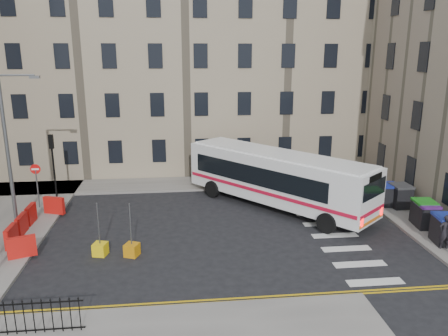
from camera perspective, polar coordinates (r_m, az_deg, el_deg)
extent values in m
plane|color=black|center=(23.86, 4.12, -8.04)|extent=(120.00, 120.00, 0.00)
cube|color=slate|center=(31.62, -9.48, -2.20)|extent=(36.00, 3.20, 0.15)
cube|color=slate|center=(30.17, 19.82, -3.76)|extent=(2.40, 26.00, 0.15)
cube|color=gray|center=(37.21, -11.04, 12.71)|extent=(38.00, 10.50, 16.00)
cylinder|color=black|center=(30.14, -21.28, -0.59)|extent=(0.12, 0.12, 3.20)
cube|color=black|center=(29.69, -21.66, 3.23)|extent=(0.28, 0.22, 0.90)
cylinder|color=#595B5E|center=(25.74, -26.42, 1.83)|extent=(0.20, 0.20, 8.00)
cylinder|color=#595B5E|center=(28.54, -23.17, -2.46)|extent=(0.08, 0.08, 2.40)
cube|color=red|center=(28.16, -23.48, 0.45)|extent=(0.60, 0.04, 0.60)
cube|color=red|center=(23.77, -26.02, -8.01)|extent=(0.25, 1.25, 1.00)
cube|color=red|center=(25.08, -24.90, -6.70)|extent=(0.25, 1.25, 1.00)
cube|color=red|center=(26.41, -23.90, -5.52)|extent=(0.25, 1.25, 1.00)
cube|color=red|center=(27.32, -21.31, -4.57)|extent=(1.26, 0.66, 1.00)
cube|color=red|center=(22.34, -24.91, -9.33)|extent=(1.26, 0.66, 1.00)
cube|color=white|center=(26.71, 6.91, -1.10)|extent=(10.10, 11.22, 2.80)
cube|color=black|center=(25.91, 4.06, -1.02)|extent=(6.42, 7.57, 1.12)
cube|color=black|center=(28.07, 7.74, 0.14)|extent=(6.42, 7.57, 1.12)
cube|color=black|center=(30.58, -2.37, 1.61)|extent=(1.92, 1.64, 1.23)
cube|color=black|center=(23.57, 19.06, -2.62)|extent=(1.92, 1.64, 0.90)
cube|color=#B90F2A|center=(25.83, 4.98, -3.17)|extent=(7.85, 9.27, 0.20)
cube|color=#B90F2A|center=(28.00, 8.61, -1.83)|extent=(7.85, 9.27, 0.20)
cube|color=#FF0C0C|center=(23.09, 17.58, -6.84)|extent=(0.22, 0.20, 0.45)
cube|color=#FF0C0C|center=(25.02, 19.87, -5.34)|extent=(0.22, 0.20, 0.45)
cylinder|color=black|center=(28.69, -1.52, -2.77)|extent=(0.96, 1.06, 1.12)
cylinder|color=black|center=(30.65, 2.19, -1.61)|extent=(0.96, 1.06, 1.12)
cylinder|color=black|center=(23.79, 13.26, -7.03)|extent=(0.96, 1.06, 1.12)
cylinder|color=black|center=(26.12, 16.41, -5.24)|extent=(0.96, 1.06, 1.12)
cube|color=black|center=(24.27, 26.96, -7.29)|extent=(1.23, 1.37, 1.29)
cube|color=navy|center=(24.03, 27.16, -5.71)|extent=(1.29, 1.44, 0.13)
cube|color=black|center=(25.91, 24.89, -5.77)|extent=(1.12, 1.26, 1.20)
cube|color=#4E1D6D|center=(25.70, 25.05, -4.38)|extent=(1.18, 1.32, 0.13)
cube|color=black|center=(26.21, 24.60, -5.46)|extent=(1.16, 1.30, 1.24)
cube|color=#1C7F1C|center=(25.99, 24.77, -4.04)|extent=(1.22, 1.36, 0.13)
cube|color=black|center=(28.56, 22.00, -3.52)|extent=(1.08, 1.24, 1.27)
cube|color=#313234|center=(28.36, 22.14, -2.17)|extent=(1.14, 1.30, 0.13)
cube|color=black|center=(28.63, 20.57, -3.38)|extent=(1.16, 1.30, 1.22)
cube|color=navy|center=(28.44, 20.70, -2.08)|extent=(1.22, 1.36, 0.13)
imported|color=black|center=(23.50, 26.90, -7.44)|extent=(0.65, 0.45, 1.71)
cube|color=yellow|center=(21.72, -15.85, -10.16)|extent=(0.74, 0.74, 0.60)
cube|color=#CB7F0B|center=(21.30, -11.94, -10.41)|extent=(0.78, 0.78, 0.60)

